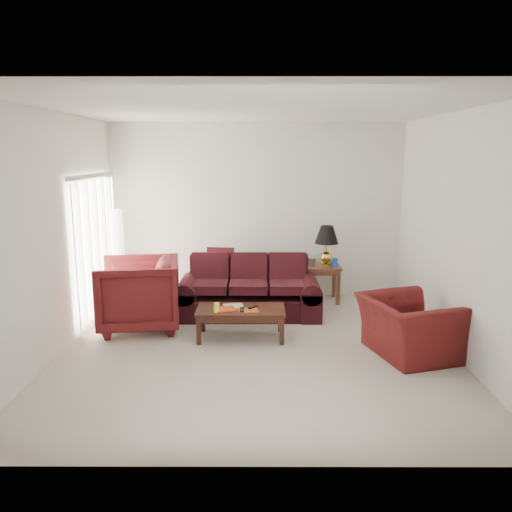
{
  "coord_description": "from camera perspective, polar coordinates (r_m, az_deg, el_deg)",
  "views": [
    {
      "loc": [
        0.02,
        -6.1,
        2.48
      ],
      "look_at": [
        0.0,
        0.85,
        1.05
      ],
      "focal_mm": 35.0,
      "sensor_mm": 36.0,
      "label": 1
    }
  ],
  "objects": [
    {
      "name": "remote_b",
      "position": [
        6.78,
        -0.35,
        -5.84
      ],
      "size": [
        0.14,
        0.17,
        0.02
      ],
      "primitive_type": "cube",
      "rotation": [
        0.0,
        0.0,
        -0.61
      ],
      "color": "black",
      "rests_on": "coffee_table"
    },
    {
      "name": "magazine_orange",
      "position": [
        6.7,
        -0.87,
        -6.22
      ],
      "size": [
        0.28,
        0.22,
        0.01
      ],
      "primitive_type": "cube",
      "rotation": [
        0.0,
        0.0,
        0.14
      ],
      "color": "#C75817",
      "rests_on": "coffee_table"
    },
    {
      "name": "coffee_table",
      "position": [
        6.87,
        -1.73,
        -7.67
      ],
      "size": [
        1.34,
        1.05,
        0.42
      ],
      "primitive_type": null,
      "rotation": [
        0.0,
        0.0,
        -0.43
      ],
      "color": "black",
      "rests_on": "ground"
    },
    {
      "name": "magazine_white",
      "position": [
        6.89,
        -2.62,
        -5.74
      ],
      "size": [
        0.29,
        0.24,
        0.02
      ],
      "primitive_type": "cube",
      "rotation": [
        0.0,
        0.0,
        0.14
      ],
      "color": "beige",
      "rests_on": "coffee_table"
    },
    {
      "name": "armchair_left",
      "position": [
        7.35,
        -13.26,
        -4.23
      ],
      "size": [
        1.27,
        1.25,
        1.02
      ],
      "primitive_type": "imported",
      "rotation": [
        0.0,
        0.0,
        -1.43
      ],
      "color": "#491012",
      "rests_on": "ground"
    },
    {
      "name": "magazine_red",
      "position": [
        6.75,
        -3.55,
        -6.1
      ],
      "size": [
        0.35,
        0.31,
        0.02
      ],
      "primitive_type": "cube",
      "rotation": [
        0.0,
        0.0,
        0.38
      ],
      "color": "red",
      "rests_on": "coffee_table"
    },
    {
      "name": "yellow_glass",
      "position": [
        6.65,
        -4.53,
        -5.89
      ],
      "size": [
        0.1,
        0.1,
        0.13
      ],
      "primitive_type": "cylinder",
      "rotation": [
        0.0,
        0.0,
        -0.32
      ],
      "color": "#FFFE38",
      "rests_on": "coffee_table"
    },
    {
      "name": "sofa",
      "position": [
        7.73,
        -0.84,
        -3.62
      ],
      "size": [
        2.23,
        1.04,
        0.9
      ],
      "primitive_type": null,
      "rotation": [
        0.0,
        0.0,
        0.04
      ],
      "color": "black",
      "rests_on": "ground"
    },
    {
      "name": "end_table",
      "position": [
        8.6,
        7.58,
        -3.07
      ],
      "size": [
        0.6,
        0.6,
        0.62
      ],
      "primitive_type": null,
      "rotation": [
        0.0,
        0.0,
        -0.04
      ],
      "color": "brown",
      "rests_on": "ground"
    },
    {
      "name": "floor_lamp",
      "position": [
        8.66,
        -15.52,
        0.01
      ],
      "size": [
        0.27,
        0.27,
        1.6
      ],
      "primitive_type": null,
      "rotation": [
        0.0,
        0.0,
        -0.05
      ],
      "color": "white",
      "rests_on": "ground"
    },
    {
      "name": "table_lamp",
      "position": [
        8.52,
        8.05,
        1.22
      ],
      "size": [
        0.41,
        0.41,
        0.67
      ],
      "primitive_type": null,
      "rotation": [
        0.0,
        0.0,
        0.02
      ],
      "color": "gold",
      "rests_on": "end_table"
    },
    {
      "name": "throw_pillow",
      "position": [
        8.39,
        -4.11,
        -0.51
      ],
      "size": [
        0.47,
        0.27,
        0.46
      ],
      "primitive_type": "cube",
      "rotation": [
        -0.21,
        0.0,
        -0.13
      ],
      "color": "black",
      "rests_on": "sofa"
    },
    {
      "name": "blinds",
      "position": [
        7.92,
        -17.79,
        0.88
      ],
      "size": [
        0.1,
        2.0,
        2.16
      ],
      "primitive_type": "cube",
      "color": "silver",
      "rests_on": "ground"
    },
    {
      "name": "remote_a",
      "position": [
        6.66,
        -1.61,
        -6.14
      ],
      "size": [
        0.06,
        0.18,
        0.02
      ],
      "primitive_type": "cube",
      "rotation": [
        0.0,
        0.0,
        0.01
      ],
      "color": "black",
      "rests_on": "coffee_table"
    },
    {
      "name": "picture_frame",
      "position": [
        8.71,
        6.51,
        -0.22
      ],
      "size": [
        0.19,
        0.2,
        0.05
      ],
      "primitive_type": "cube",
      "rotation": [
        1.36,
        0.0,
        0.62
      ],
      "color": "silver",
      "rests_on": "end_table"
    },
    {
      "name": "blue_canister",
      "position": [
        8.41,
        9.01,
        -0.76
      ],
      "size": [
        0.12,
        0.12,
        0.14
      ],
      "primitive_type": "cylinder",
      "rotation": [
        0.0,
        0.0,
        0.38
      ],
      "color": "navy",
      "rests_on": "end_table"
    },
    {
      "name": "floor",
      "position": [
        6.59,
        -0.02,
        -10.5
      ],
      "size": [
        5.0,
        5.0,
        0.0
      ],
      "primitive_type": "plane",
      "color": "beige",
      "rests_on": "ground"
    },
    {
      "name": "clock",
      "position": [
        8.4,
        6.34,
        -0.69
      ],
      "size": [
        0.16,
        0.11,
        0.15
      ],
      "primitive_type": "cube",
      "rotation": [
        0.0,
        0.0,
        -0.39
      ],
      "color": "silver",
      "rests_on": "end_table"
    },
    {
      "name": "armchair_right",
      "position": [
        6.55,
        16.96,
        -7.78
      ],
      "size": [
        1.24,
        1.34,
        0.72
      ],
      "primitive_type": "imported",
      "rotation": [
        0.0,
        0.0,
        1.86
      ],
      "color": "#491110",
      "rests_on": "ground"
    }
  ]
}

